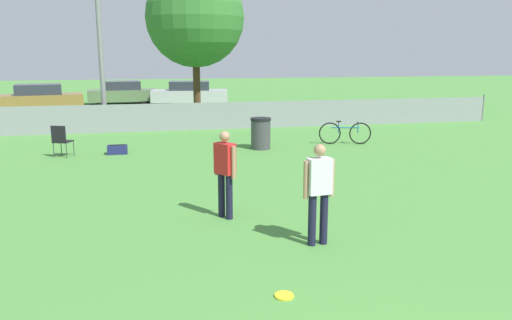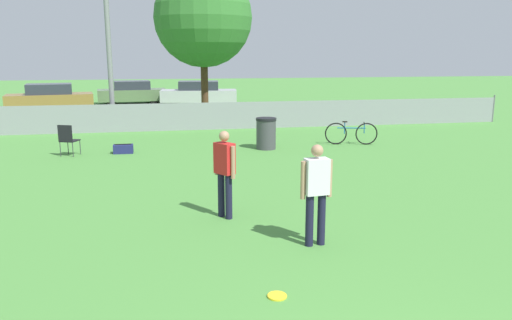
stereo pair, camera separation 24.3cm
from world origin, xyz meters
name	(u,v)px [view 2 (the right image)]	position (x,y,z in m)	size (l,w,h in m)	color
fence_backline	(211,116)	(0.00, 18.00, 0.55)	(25.70, 0.07, 1.21)	gray
light_pole	(107,16)	(-3.92, 18.96, 4.48)	(0.90, 0.36, 7.48)	gray
tree_near_pole	(203,18)	(-0.01, 20.39, 4.55)	(4.27, 4.27, 6.70)	#4C331E
player_thrower_red	(225,169)	(-0.83, 6.82, 0.95)	(0.40, 0.45, 1.66)	#191933
player_receiver_white	(316,189)	(0.42, 5.17, 0.95)	(0.53, 0.26, 1.66)	#191933
frisbee_disc	(277,296)	(-0.58, 3.56, 0.01)	(0.25, 0.25, 0.03)	yellow
folding_chair_sideline	(68,138)	(-4.74, 13.43, 0.55)	(0.60, 0.60, 0.96)	#333338
bicycle_sideline	(351,133)	(4.36, 13.70, 0.39)	(1.74, 0.55, 0.80)	black
trash_bin	(266,133)	(1.35, 13.46, 0.51)	(0.66, 0.66, 1.01)	#3F3F44
gear_bag_sideline	(123,149)	(-3.16, 13.58, 0.14)	(0.60, 0.33, 0.29)	navy
parked_car_tan	(50,98)	(-7.84, 26.40, 0.70)	(4.63, 2.52, 1.45)	black
parked_car_olive	(132,93)	(-3.69, 29.62, 0.68)	(4.26, 2.21, 1.39)	black
parked_car_silver	(199,93)	(0.29, 28.09, 0.69)	(4.64, 2.14, 1.42)	black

